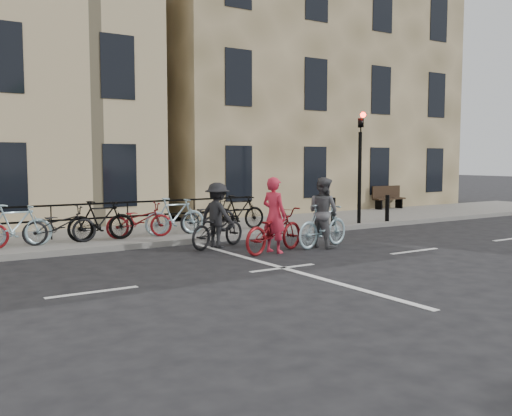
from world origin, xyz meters
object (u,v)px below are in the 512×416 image
traffic_light (360,153)px  cyclist_grey (323,219)px  cyclist_dark (218,222)px  bench (388,196)px  cyclist_pink (274,226)px

traffic_light → cyclist_grey: 4.83m
cyclist_grey → cyclist_dark: cyclist_grey is taller
traffic_light → bench: size_ratio=2.44×
cyclist_dark → traffic_light: bearing=-98.0°
bench → cyclist_grey: size_ratio=0.83×
cyclist_pink → cyclist_dark: bearing=12.4°
cyclist_pink → cyclist_grey: size_ratio=1.13×
cyclist_grey → cyclist_dark: 2.72m
bench → cyclist_dark: cyclist_dark is taller
cyclist_pink → cyclist_dark: (-0.78, 1.42, 0.02)m
traffic_light → cyclist_grey: (-3.69, -2.60, -1.72)m
bench → cyclist_pink: bearing=-149.1°
traffic_light → bench: (4.80, 3.39, -1.78)m
traffic_light → cyclist_pink: bearing=-153.5°
cyclist_grey → cyclist_dark: size_ratio=0.97×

